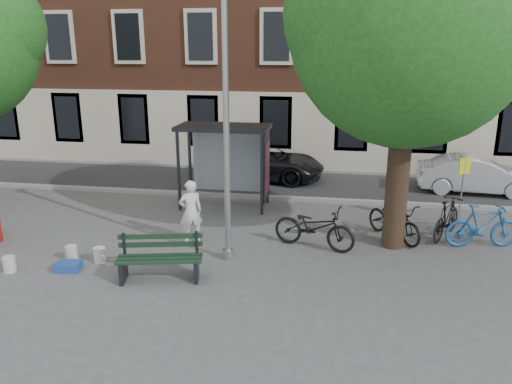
{
  "coord_description": "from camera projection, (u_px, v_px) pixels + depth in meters",
  "views": [
    {
      "loc": [
        2.48,
        -10.89,
        4.99
      ],
      "look_at": [
        0.5,
        1.1,
        1.4
      ],
      "focal_mm": 35.0,
      "sensor_mm": 36.0,
      "label": 1
    }
  ],
  "objects": [
    {
      "name": "car_silver",
      "position": [
        476.0,
        175.0,
        17.36
      ],
      "size": [
        4.02,
        1.64,
        1.3
      ],
      "primitive_type": "imported",
      "rotation": [
        0.0,
        0.0,
        1.5
      ],
      "color": "#B8BCC0",
      "rests_on": "ground"
    },
    {
      "name": "bike_b",
      "position": [
        483.0,
        226.0,
        12.67
      ],
      "size": [
        1.96,
        0.86,
        1.14
      ],
      "primitive_type": "imported",
      "rotation": [
        0.0,
        0.0,
        1.75
      ],
      "color": "#1A5293",
      "rests_on": "ground"
    },
    {
      "name": "bike_d",
      "position": [
        447.0,
        218.0,
        13.32
      ],
      "size": [
        1.34,
        1.82,
        1.09
      ],
      "primitive_type": "imported",
      "rotation": [
        0.0,
        0.0,
        2.62
      ],
      "color": "black",
      "rests_on": "ground"
    },
    {
      "name": "bike_c",
      "position": [
        394.0,
        220.0,
        13.23
      ],
      "size": [
        1.71,
        1.99,
        1.03
      ],
      "primitive_type": "imported",
      "rotation": [
        0.0,
        0.0,
        0.63
      ],
      "color": "black",
      "rests_on": "ground"
    },
    {
      "name": "bus_shelter",
      "position": [
        237.0,
        148.0,
        15.54
      ],
      "size": [
        2.85,
        1.45,
        2.62
      ],
      "color": "#1E2328",
      "rests_on": "ground"
    },
    {
      "name": "bucket_c",
      "position": [
        100.0,
        255.0,
        11.9
      ],
      "size": [
        0.31,
        0.31,
        0.36
      ],
      "primitive_type": "cylinder",
      "rotation": [
        0.0,
        0.0,
        0.13
      ],
      "color": "silver",
      "rests_on": "ground"
    },
    {
      "name": "bench",
      "position": [
        160.0,
        260.0,
        10.97
      ],
      "size": [
        1.95,
        0.98,
        0.96
      ],
      "rotation": [
        0.0,
        0.0,
        0.22
      ],
      "color": "#1E2328",
      "rests_on": "ground"
    },
    {
      "name": "notice_sign",
      "position": [
        463.0,
        177.0,
        13.79
      ],
      "size": [
        0.33,
        0.16,
        2.02
      ],
      "rotation": [
        0.0,
        0.0,
        0.4
      ],
      "color": "#9EA0A3",
      "rests_on": "ground"
    },
    {
      "name": "curb_near",
      "position": [
        260.0,
        197.0,
        16.82
      ],
      "size": [
        40.0,
        0.25,
        0.12
      ],
      "primitive_type": "cube",
      "color": "gray",
      "rests_on": "ground"
    },
    {
      "name": "car_dark",
      "position": [
        262.0,
        162.0,
        19.24
      ],
      "size": [
        4.94,
        2.69,
        1.31
      ],
      "primitive_type": "imported",
      "rotation": [
        0.0,
        0.0,
        1.46
      ],
      "color": "black",
      "rests_on": "ground"
    },
    {
      "name": "road",
      "position": [
        269.0,
        183.0,
        18.73
      ],
      "size": [
        40.0,
        4.0,
        0.01
      ],
      "primitive_type": "cube",
      "color": "#28282B",
      "rests_on": "ground"
    },
    {
      "name": "painter",
      "position": [
        191.0,
        211.0,
        12.95
      ],
      "size": [
        0.73,
        0.65,
        1.67
      ],
      "primitive_type": "imported",
      "rotation": [
        0.0,
        0.0,
        3.65
      ],
      "color": "white",
      "rests_on": "ground"
    },
    {
      "name": "bike_a",
      "position": [
        314.0,
        227.0,
        12.62
      ],
      "size": [
        2.26,
        1.33,
        1.12
      ],
      "primitive_type": "imported",
      "rotation": [
        0.0,
        0.0,
        1.28
      ],
      "color": "black",
      "rests_on": "ground"
    },
    {
      "name": "curb_far",
      "position": [
        275.0,
        169.0,
        20.61
      ],
      "size": [
        40.0,
        0.25,
        0.12
      ],
      "primitive_type": "cube",
      "color": "gray",
      "rests_on": "ground"
    },
    {
      "name": "tree_right",
      "position": [
        412.0,
        16.0,
        11.2
      ],
      "size": [
        5.76,
        5.6,
        8.2
      ],
      "color": "black",
      "rests_on": "ground"
    },
    {
      "name": "ground",
      "position": [
        229.0,
        259.0,
        12.11
      ],
      "size": [
        90.0,
        90.0,
        0.0
      ],
      "primitive_type": "plane",
      "color": "#4C4C4F",
      "rests_on": "ground"
    },
    {
      "name": "bucket_a",
      "position": [
        9.0,
        264.0,
        11.39
      ],
      "size": [
        0.36,
        0.36,
        0.36
      ],
      "primitive_type": "cylinder",
      "rotation": [
        0.0,
        0.0,
        -0.36
      ],
      "color": "silver",
      "rests_on": "ground"
    },
    {
      "name": "lamppost",
      "position": [
        227.0,
        146.0,
        11.32
      ],
      "size": [
        0.28,
        0.35,
        6.11
      ],
      "color": "#9EA0A3",
      "rests_on": "ground"
    },
    {
      "name": "blue_crate",
      "position": [
        68.0,
        266.0,
        11.46
      ],
      "size": [
        0.59,
        0.46,
        0.2
      ],
      "primitive_type": "cube",
      "rotation": [
        0.0,
        0.0,
        0.12
      ],
      "color": "#214497",
      "rests_on": "ground"
    },
    {
      "name": "bucket_b",
      "position": [
        72.0,
        253.0,
        12.0
      ],
      "size": [
        0.35,
        0.35,
        0.36
      ],
      "primitive_type": "cylinder",
      "rotation": [
        0.0,
        0.0,
        0.27
      ],
      "color": "silver",
      "rests_on": "ground"
    }
  ]
}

